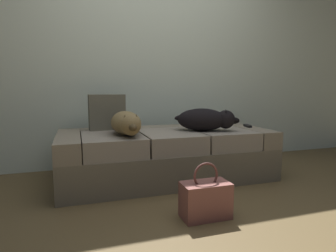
{
  "coord_description": "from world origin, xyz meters",
  "views": [
    {
      "loc": [
        -0.81,
        -1.59,
        0.86
      ],
      "look_at": [
        0.0,
        0.92,
        0.51
      ],
      "focal_mm": 30.56,
      "sensor_mm": 36.0,
      "label": 1
    }
  ],
  "objects": [
    {
      "name": "throw_pillow",
      "position": [
        -0.53,
        1.2,
        0.63
      ],
      "size": [
        0.35,
        0.14,
        0.34
      ],
      "primitive_type": "cube",
      "rotation": [
        0.0,
        0.0,
        0.06
      ],
      "color": "#615E4D",
      "rests_on": "couch"
    },
    {
      "name": "dog_dark",
      "position": [
        0.35,
        0.84,
        0.57
      ],
      "size": [
        0.59,
        0.44,
        0.21
      ],
      "color": "black",
      "rests_on": "couch"
    },
    {
      "name": "ground_plane",
      "position": [
        0.0,
        0.0,
        0.0
      ],
      "size": [
        10.0,
        10.0,
        0.0
      ],
      "primitive_type": "plane",
      "color": "brown"
    },
    {
      "name": "dog_tan",
      "position": [
        -0.4,
        0.82,
        0.56
      ],
      "size": [
        0.26,
        0.6,
        0.2
      ],
      "color": "olive",
      "rests_on": "couch"
    },
    {
      "name": "couch",
      "position": [
        0.0,
        0.97,
        0.23
      ],
      "size": [
        1.97,
        0.86,
        0.46
      ],
      "color": "#706754",
      "rests_on": "ground"
    },
    {
      "name": "handbag",
      "position": [
        -0.01,
        0.07,
        0.13
      ],
      "size": [
        0.32,
        0.18,
        0.38
      ],
      "color": "#8B5048",
      "rests_on": "ground"
    },
    {
      "name": "tv_remote",
      "position": [
        0.88,
        0.96,
        0.47
      ],
      "size": [
        0.08,
        0.16,
        0.02
      ],
      "primitive_type": "cube",
      "rotation": [
        0.0,
        0.0,
        -0.26
      ],
      "color": "black",
      "rests_on": "couch"
    },
    {
      "name": "back_wall",
      "position": [
        0.0,
        1.62,
        1.4
      ],
      "size": [
        6.4,
        0.1,
        2.8
      ],
      "primitive_type": "cube",
      "color": "silver",
      "rests_on": "ground"
    }
  ]
}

